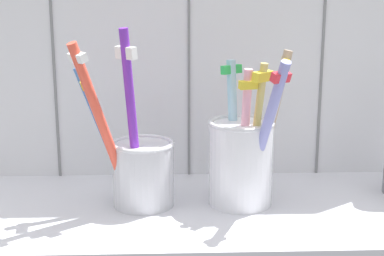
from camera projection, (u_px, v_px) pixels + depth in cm
name	position (u px, v px, depth cm)	size (l,w,h in cm)	color
counter_slab	(192.00, 215.00, 62.41)	(64.00, 22.00, 2.00)	silver
tile_wall_back	(189.00, 7.00, 68.87)	(64.00, 2.20, 45.00)	white
toothbrush_cup_left	(139.00, 165.00, 61.48)	(10.22, 8.58, 19.02)	silver
toothbrush_cup_right	(243.00, 156.00, 61.79)	(8.69, 9.46, 16.60)	white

